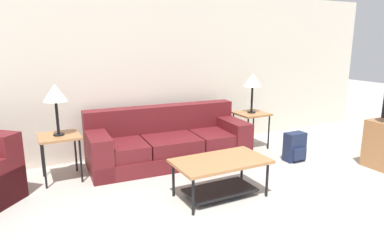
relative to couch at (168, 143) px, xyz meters
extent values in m
cube|color=silver|center=(0.06, 0.62, 1.01)|extent=(9.19, 0.06, 2.60)
cube|color=maroon|center=(0.00, -0.05, -0.18)|extent=(2.45, 1.09, 0.22)
cube|color=maroon|center=(-0.80, -0.02, 0.03)|extent=(0.83, 0.90, 0.20)
cube|color=maroon|center=(0.00, -0.07, 0.03)|extent=(0.83, 0.90, 0.20)
cube|color=maroon|center=(0.79, -0.12, 0.03)|extent=(0.83, 0.90, 0.20)
cube|color=maroon|center=(0.02, 0.29, 0.33)|extent=(2.41, 0.41, 0.40)
cube|color=maroon|center=(-1.06, 0.01, 0.00)|extent=(0.34, 0.96, 0.58)
cube|color=maroon|center=(1.05, -0.12, 0.00)|extent=(0.34, 0.96, 0.58)
cube|color=#A87042|center=(0.06, -1.41, 0.15)|extent=(1.11, 0.63, 0.04)
cylinder|color=black|center=(-0.43, -1.67, -0.08)|extent=(0.03, 0.03, 0.43)
cylinder|color=black|center=(0.56, -1.67, -0.08)|extent=(0.03, 0.03, 0.43)
cylinder|color=black|center=(-0.43, -1.16, -0.08)|extent=(0.03, 0.03, 0.43)
cylinder|color=black|center=(0.56, -1.16, -0.08)|extent=(0.03, 0.03, 0.43)
cube|color=black|center=(0.06, -1.41, -0.21)|extent=(0.83, 0.44, 0.02)
cube|color=#A87042|center=(-1.55, -0.01, 0.31)|extent=(0.52, 0.51, 0.03)
cylinder|color=black|center=(-1.77, -0.23, 0.00)|extent=(0.03, 0.03, 0.59)
cylinder|color=black|center=(-1.33, -0.23, 0.00)|extent=(0.03, 0.03, 0.59)
cylinder|color=black|center=(-1.77, 0.20, 0.00)|extent=(0.03, 0.03, 0.59)
cylinder|color=black|center=(-1.33, 0.20, 0.00)|extent=(0.03, 0.03, 0.59)
cube|color=#A87042|center=(1.54, -0.01, 0.31)|extent=(0.52, 0.51, 0.03)
cylinder|color=black|center=(1.32, -0.23, 0.00)|extent=(0.03, 0.03, 0.59)
cylinder|color=black|center=(1.76, -0.23, 0.00)|extent=(0.03, 0.03, 0.59)
cylinder|color=black|center=(1.32, 0.20, 0.00)|extent=(0.03, 0.03, 0.59)
cylinder|color=black|center=(1.76, 0.20, 0.00)|extent=(0.03, 0.03, 0.59)
cylinder|color=black|center=(-1.55, -0.01, 0.33)|extent=(0.14, 0.14, 0.02)
cylinder|color=black|center=(-1.55, -0.01, 0.56)|extent=(0.04, 0.04, 0.43)
cone|color=white|center=(-1.55, -0.01, 0.88)|extent=(0.30, 0.30, 0.22)
cylinder|color=black|center=(1.54, -0.01, 0.33)|extent=(0.14, 0.14, 0.02)
cylinder|color=black|center=(1.54, -0.01, 0.56)|extent=(0.04, 0.04, 0.43)
cone|color=white|center=(1.54, -0.01, 0.88)|extent=(0.30, 0.30, 0.22)
cube|color=#1E2847|center=(1.74, -0.87, -0.07)|extent=(0.32, 0.19, 0.45)
cube|color=#1E2847|center=(1.74, -0.98, -0.16)|extent=(0.24, 0.05, 0.18)
cylinder|color=#1E2847|center=(1.66, -0.76, -0.05)|extent=(0.02, 0.02, 0.33)
cylinder|color=#1E2847|center=(1.83, -0.76, -0.05)|extent=(0.02, 0.02, 0.33)
camera|label=1|loc=(-1.96, -4.63, 1.54)|focal=32.00mm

